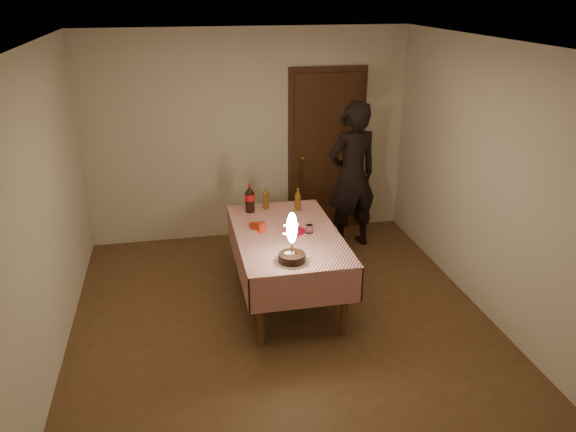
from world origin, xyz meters
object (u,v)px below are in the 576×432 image
Objects in this scene: clear_cup at (309,229)px; photographer at (352,176)px; birthday_cake at (292,248)px; red_plate at (295,231)px; dining_table at (287,242)px; red_cup at (261,227)px; amber_bottle_right at (298,200)px; amber_bottle_left at (266,198)px; cola_bottle at (250,199)px.

clear_cup is 0.05× the size of photographer.
red_plate is (0.17, 0.64, -0.13)m from birthday_cake.
photographer is at bearing 47.71° from dining_table.
photographer is (0.82, 1.18, 0.12)m from clear_cup.
clear_cup is (0.13, -0.07, 0.04)m from red_plate.
red_plate is 0.34m from red_cup.
amber_bottle_right is 0.14× the size of photographer.
amber_bottle_left is 0.35m from amber_bottle_right.
dining_table is 5.42× the size of cola_bottle.
dining_table is 17.20× the size of red_cup.
dining_table is 3.63× the size of birthday_cake.
photographer is at bearing 21.27° from amber_bottle_left.
clear_cup is at bearing -54.20° from cola_bottle.
red_plate is 0.73m from cola_bottle.
photographer reaches higher than cola_bottle.
red_plate is 0.12× the size of photographer.
birthday_cake is 0.65m from clear_cup.
red_plate is 0.69× the size of cola_bottle.
red_plate is 0.60m from amber_bottle_right.
cola_bottle reaches higher than red_plate.
amber_bottle_left and amber_bottle_right have the same top height.
dining_table is 6.75× the size of amber_bottle_left.
amber_bottle_left is (-0.09, 0.69, 0.22)m from dining_table.
red_cup is (-0.24, 0.08, 0.15)m from dining_table.
birthday_cake reaches higher than amber_bottle_left.
cola_bottle reaches higher than red_cup.
birthday_cake is at bearing -117.34° from clear_cup.
amber_bottle_right reaches higher than red_plate.
red_cup is at bearing 102.82° from birthday_cake.
photographer is at bearing 57.67° from birthday_cake.
cola_bottle reaches higher than amber_bottle_left.
cola_bottle is (-0.20, 1.26, 0.02)m from birthday_cake.
cola_bottle is (-0.49, 0.68, 0.11)m from clear_cup.
red_cup is 1.65m from photographer.
amber_bottle_left is 0.14× the size of photographer.
photographer reaches higher than amber_bottle_right.
birthday_cake reaches higher than cola_bottle.
clear_cup is at bearing -92.28° from amber_bottle_right.
cola_bottle is at bearing -161.40° from amber_bottle_left.
red_cup is 0.64m from amber_bottle_left.
clear_cup is at bearing -124.57° from photographer.
red_plate reaches higher than dining_table.
birthday_cake is at bearing -81.10° from cola_bottle.
clear_cup is (0.30, 0.57, -0.09)m from birthday_cake.
photographer is (1.27, 1.05, 0.11)m from red_cup.
cola_bottle is at bearing 93.75° from red_cup.
amber_bottle_left is 1.00× the size of amber_bottle_right.
red_plate is 0.71m from amber_bottle_left.
dining_table is at bearing -82.42° from amber_bottle_left.
dining_table is 0.95× the size of photographer.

